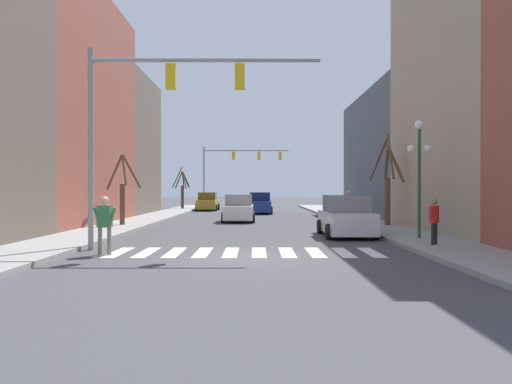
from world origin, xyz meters
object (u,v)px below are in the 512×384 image
traffic_signal_far (236,162)px  traffic_signal_near (158,102)px  pedestrian_waiting_at_curb (105,220)px  street_tree_right_near (123,192)px  car_driving_away_lane (208,202)px  street_tree_left_near (388,183)px  car_parked_left_far (260,204)px  pedestrian_near_right_corner (435,217)px  car_parked_right_mid (347,217)px  street_lamp_right_corner (420,155)px  street_tree_right_far (183,189)px  car_parked_left_near (240,209)px  pedestrian_on_right_sidewalk (350,202)px

traffic_signal_far → traffic_signal_near: bearing=-91.8°
pedestrian_waiting_at_curb → street_tree_right_near: bearing=112.9°
car_driving_away_lane → street_tree_left_near: 24.38m
car_parked_left_far → street_tree_right_near: size_ratio=1.29×
traffic_signal_far → street_tree_left_near: (9.07, -26.20, -2.58)m
traffic_signal_far → pedestrian_near_right_corner: (8.16, -35.63, -3.86)m
traffic_signal_near → car_parked_right_mid: traffic_signal_near is taller
street_lamp_right_corner → street_tree_left_near: bearing=84.8°
car_driving_away_lane → pedestrian_waiting_at_curb: 32.37m
pedestrian_waiting_at_curb → street_tree_right_far: street_tree_right_far is taller
car_parked_left_far → street_tree_right_near: street_tree_right_near is taller
traffic_signal_far → car_parked_left_far: (2.45, -10.82, -4.11)m
street_tree_left_near → pedestrian_near_right_corner: bearing=-95.6°
street_lamp_right_corner → car_parked_right_mid: (-2.45, 2.11, -2.54)m
car_parked_left_far → car_parked_left_near: (-1.39, -10.30, -0.03)m
car_parked_right_mid → street_tree_right_near: size_ratio=1.17×
car_parked_right_mid → pedestrian_on_right_sidewalk: size_ratio=2.48×
car_parked_left_far → car_driving_away_lane: 7.79m
pedestrian_on_right_sidewalk → pedestrian_waiting_at_curb: bearing=18.7°
car_driving_away_lane → pedestrian_near_right_corner: 32.63m
traffic_signal_near → car_parked_right_mid: 9.53m
street_lamp_right_corner → street_tree_right_far: bearing=114.6°
car_parked_left_far → street_tree_right_near: bearing=153.9°
car_parked_left_near → car_driving_away_lane: size_ratio=0.95×
car_driving_away_lane → street_tree_right_near: (-2.48, -21.17, 1.06)m
street_tree_right_near → street_tree_right_far: 22.38m
car_driving_away_lane → pedestrian_near_right_corner: size_ratio=3.07×
car_parked_right_mid → pedestrian_waiting_at_curb: pedestrian_waiting_at_curb is taller
car_parked_left_far → car_parked_right_mid: bearing=-170.1°
traffic_signal_far → pedestrian_waiting_at_curb: 37.44m
street_lamp_right_corner → traffic_signal_near: bearing=-164.4°
pedestrian_near_right_corner → street_tree_right_far: bearing=63.4°
car_parked_left_far → pedestrian_near_right_corner: 25.46m
traffic_signal_near → car_parked_left_near: 15.50m
car_parked_right_mid → pedestrian_on_right_sidewalk: bearing=-11.3°
pedestrian_near_right_corner → street_tree_right_far: size_ratio=0.38×
car_parked_left_near → pedestrian_waiting_at_curb: (-3.58, -16.03, 0.28)m
street_tree_left_near → pedestrian_on_right_sidewalk: bearing=98.9°
street_lamp_right_corner → car_parked_left_near: bearing=121.4°
pedestrian_waiting_at_curb → street_tree_right_near: size_ratio=0.48×
car_parked_left_far → pedestrian_waiting_at_curb: pedestrian_waiting_at_curb is taller
street_lamp_right_corner → car_parked_right_mid: 4.11m
traffic_signal_near → car_parked_right_mid: size_ratio=1.75×
pedestrian_waiting_at_curb → street_tree_right_far: bearing=105.0°
car_parked_left_near → traffic_signal_near: bearing=-8.5°
pedestrian_near_right_corner → street_tree_left_near: 9.57m
street_tree_right_near → traffic_signal_far: bearing=79.2°
car_parked_right_mid → pedestrian_on_right_sidewalk: pedestrian_on_right_sidewalk is taller
car_parked_left_near → pedestrian_waiting_at_curb: bearing=-12.6°
car_parked_right_mid → car_driving_away_lane: (-8.47, 26.32, -0.02)m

